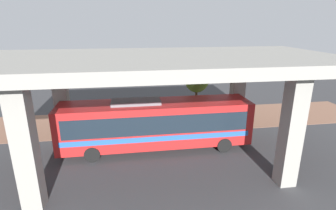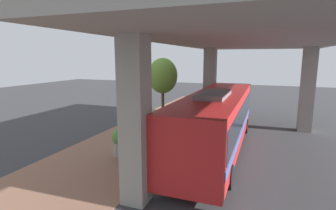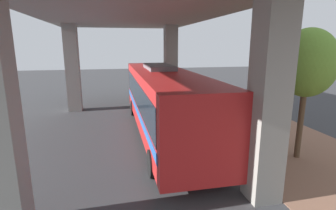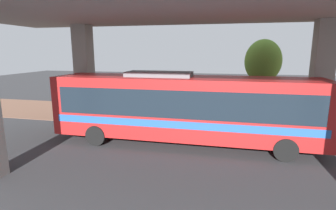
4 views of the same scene
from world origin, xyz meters
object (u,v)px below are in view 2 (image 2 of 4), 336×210
planter_middle (170,121)px  planter_back (153,138)px  fire_hydrant (149,155)px  planter_front (122,142)px  bus (217,118)px  street_tree_near (163,76)px

planter_middle → planter_back: (0.42, -3.91, -0.06)m
fire_hydrant → planter_front: planter_front is taller
bus → street_tree_near: (-4.90, 4.10, 1.96)m
bus → fire_hydrant: size_ratio=11.99×
fire_hydrant → planter_middle: bearing=100.1°
bus → planter_back: 3.77m
fire_hydrant → planter_back: (-0.59, 1.78, 0.30)m
planter_front → planter_middle: planter_middle is taller
fire_hydrant → street_tree_near: street_tree_near is taller
planter_back → planter_front: bearing=-139.0°
fire_hydrant → planter_middle: planter_middle is taller
bus → planter_front: (-4.64, -2.55, -1.12)m
bus → planter_middle: 4.62m
planter_middle → fire_hydrant: bearing=-79.9°
bus → planter_front: size_ratio=8.09×
planter_front → planter_back: bearing=41.0°
planter_middle → street_tree_near: 3.58m
planter_front → planter_middle: (0.89, 5.05, 0.09)m
fire_hydrant → planter_front: 2.03m
bus → fire_hydrant: bearing=-130.6°
fire_hydrant → planter_middle: 5.79m
planter_middle → bus: bearing=-33.8°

